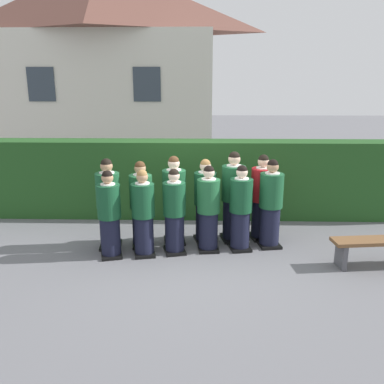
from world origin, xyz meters
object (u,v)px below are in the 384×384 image
object	(u,v)px
student_front_row_3	(208,211)
student_rear_row_4	(233,199)
student_rear_row_1	(141,206)
student_rear_row_2	(174,202)
student_front_row_0	(109,216)
student_front_row_2	(174,213)
student_front_row_4	(241,210)
student_rear_row_3	(205,203)
student_front_row_5	(271,206)
student_rear_row_0	(109,206)
student_front_row_1	(143,215)
wooden_bench	(374,246)
student_in_red_blazer	(262,199)

from	to	relation	value
student_front_row_3	student_rear_row_4	distance (m)	0.70
student_rear_row_1	student_rear_row_2	xyz separation A→B (m)	(0.59, 0.17, 0.03)
student_front_row_0	student_front_row_2	bearing A→B (deg)	10.27
student_front_row_4	student_rear_row_3	world-z (taller)	student_rear_row_3
student_front_row_2	student_rear_row_1	distance (m)	0.70
student_front_row_5	student_rear_row_2	distance (m)	1.78
student_front_row_0	student_rear_row_4	world-z (taller)	student_rear_row_4
student_front_row_2	student_rear_row_2	distance (m)	0.48
student_front_row_0	student_front_row_4	bearing A→B (deg)	9.45
student_front_row_0	student_rear_row_0	size ratio (longest dim) A/B	0.93
student_front_row_1	student_rear_row_1	distance (m)	0.43
student_front_row_5	student_rear_row_1	size ratio (longest dim) A/B	1.02
student_front_row_2	student_front_row_5	bearing A→B (deg)	11.20
student_rear_row_4	student_front_row_0	bearing A→B (deg)	-159.08
student_rear_row_3	wooden_bench	xyz separation A→B (m)	(2.79, -1.05, -0.41)
student_rear_row_4	student_rear_row_2	bearing A→B (deg)	-171.57
student_rear_row_2	student_in_red_blazer	distance (m)	1.69
student_front_row_1	wooden_bench	size ratio (longest dim) A/B	1.08
student_in_red_blazer	wooden_bench	world-z (taller)	student_in_red_blazer
student_rear_row_1	student_rear_row_3	xyz separation A→B (m)	(1.17, 0.25, -0.00)
student_front_row_4	student_front_row_1	bearing A→B (deg)	-170.08
student_front_row_5	student_front_row_1	bearing A→B (deg)	-168.47
student_front_row_4	student_front_row_0	bearing A→B (deg)	-170.55
student_front_row_3	student_front_row_4	size ratio (longest dim) A/B	1.00
student_rear_row_2	student_rear_row_3	world-z (taller)	student_rear_row_2
student_rear_row_0	student_rear_row_3	distance (m)	1.79
student_front_row_0	student_rear_row_4	size ratio (longest dim) A/B	0.89
student_front_row_2	student_rear_row_0	world-z (taller)	student_rear_row_0
student_front_row_5	student_front_row_0	bearing A→B (deg)	-169.16
student_rear_row_0	student_rear_row_4	size ratio (longest dim) A/B	0.96
student_in_red_blazer	student_rear_row_3	bearing A→B (deg)	-170.75
student_front_row_3	student_rear_row_2	xyz separation A→B (m)	(-0.64, 0.35, 0.05)
student_front_row_5	student_rear_row_4	world-z (taller)	student_rear_row_4
student_front_row_3	student_in_red_blazer	xyz separation A→B (m)	(1.03, 0.61, 0.04)
student_rear_row_0	student_rear_row_1	world-z (taller)	student_rear_row_0
student_rear_row_0	student_in_red_blazer	size ratio (longest dim) A/B	1.00
student_front_row_1	student_rear_row_1	xyz separation A→B (m)	(-0.10, 0.42, 0.03)
wooden_bench	student_front_row_2	bearing A→B (deg)	171.56
student_front_row_5	wooden_bench	bearing A→B (deg)	-27.82
student_front_row_0	student_rear_row_0	world-z (taller)	student_rear_row_0
student_front_row_1	student_front_row_2	bearing A→B (deg)	12.63
student_rear_row_1	student_rear_row_4	size ratio (longest dim) A/B	0.93
student_front_row_1	student_front_row_4	xyz separation A→B (m)	(1.71, 0.30, 0.01)
student_rear_row_0	student_rear_row_2	xyz separation A→B (m)	(1.18, 0.25, 0.00)
student_front_row_3	student_rear_row_1	bearing A→B (deg)	171.76
student_rear_row_1	student_rear_row_0	bearing A→B (deg)	-171.82
student_rear_row_0	student_rear_row_3	xyz separation A→B (m)	(1.76, 0.34, -0.03)
student_rear_row_0	student_rear_row_1	distance (m)	0.59
student_front_row_1	student_rear_row_2	size ratio (longest dim) A/B	0.92
student_front_row_2	student_rear_row_4	bearing A→B (deg)	30.48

